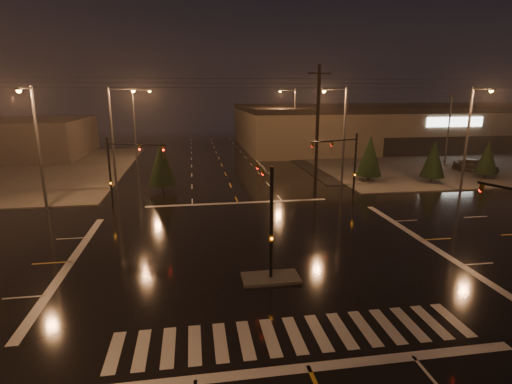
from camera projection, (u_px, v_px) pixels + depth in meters
ground at (258, 250)px, 24.73m from camera, size 140.00×140.00×0.00m
sidewalk_ne at (428, 159)px, 58.05m from camera, size 36.00×36.00×0.12m
median_island at (271, 278)px, 20.88m from camera, size 3.00×1.60×0.15m
crosswalk at (295, 335)px, 16.11m from camera, size 15.00×2.60×0.01m
stop_bar_near at (309, 368)px, 14.20m from camera, size 16.00×0.50×0.01m
stop_bar_far at (238, 203)px, 35.26m from camera, size 16.00×0.50×0.01m
parking_lot at (468, 160)px, 56.90m from camera, size 50.00×24.00×0.08m
retail_building at (405, 124)px, 73.20m from camera, size 60.20×28.30×7.20m
signal_mast_median at (268, 206)px, 20.88m from camera, size 0.25×4.59×6.00m
signal_mast_ne at (346, 159)px, 34.97m from camera, size 4.84×1.86×6.00m
signal_mast_nw at (121, 165)px, 32.06m from camera, size 4.84×1.86×6.00m
streetlight_1 at (115, 131)px, 38.84m from camera, size 2.77×0.32×10.00m
streetlight_2 at (136, 120)px, 54.16m from camera, size 2.77×0.32×10.00m
streetlight_3 at (341, 130)px, 40.35m from camera, size 2.77×0.32×10.00m
streetlight_4 at (293, 118)px, 59.51m from camera, size 2.77×0.32×10.00m
streetlight_5 at (36, 140)px, 31.58m from camera, size 0.32×2.77×10.00m
streetlight_6 at (470, 133)px, 37.40m from camera, size 0.32×2.77×10.00m
utility_pole_1 at (317, 129)px, 37.87m from camera, size 2.20×0.32×12.00m
conifer_0 at (370, 156)px, 43.03m from camera, size 2.73×2.73×4.97m
conifer_1 at (434, 159)px, 42.32m from camera, size 2.51×2.51×4.63m
conifer_2 at (487, 157)px, 44.22m from camera, size 2.39×2.39×4.43m
conifer_3 at (162, 163)px, 38.70m from camera, size 2.75×2.75×5.00m
car_parked at (476, 166)px, 48.26m from camera, size 4.37×5.30×1.70m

